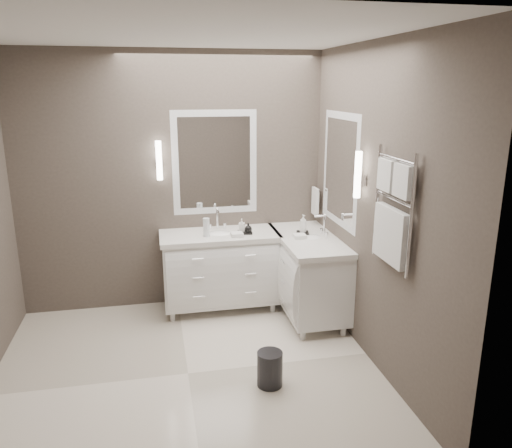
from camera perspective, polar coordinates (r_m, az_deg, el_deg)
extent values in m
cube|color=white|center=(4.42, -7.77, -16.61)|extent=(3.20, 3.00, 0.01)
cube|color=white|center=(3.77, -9.37, 20.93)|extent=(3.20, 3.00, 0.01)
cube|color=#4B423C|center=(5.35, -9.51, 4.67)|extent=(3.20, 0.01, 2.70)
cube|color=#4B423C|center=(2.46, -6.29, -8.29)|extent=(3.20, 0.01, 2.70)
cube|color=#4B423C|center=(4.27, 13.52, 1.73)|extent=(0.01, 3.00, 2.70)
cube|color=white|center=(5.36, -4.11, -5.14)|extent=(1.20, 0.55, 0.70)
cube|color=white|center=(5.24, -4.19, -1.30)|extent=(1.24, 0.59, 0.05)
ellipsoid|color=white|center=(5.24, -4.19, -1.46)|extent=(0.36, 0.28, 0.12)
cylinder|color=white|center=(5.35, -4.45, 0.57)|extent=(0.02, 0.02, 0.22)
cube|color=white|center=(5.24, 5.95, -5.67)|extent=(0.55, 1.20, 0.70)
cube|color=white|center=(5.12, 6.06, -1.75)|extent=(0.59, 1.24, 0.05)
ellipsoid|color=white|center=(5.12, 6.06, -1.91)|extent=(0.36, 0.28, 0.12)
cylinder|color=white|center=(5.13, 7.81, -0.20)|extent=(0.02, 0.02, 0.22)
cube|color=white|center=(5.33, -4.73, 6.99)|extent=(0.90, 0.02, 1.10)
cube|color=white|center=(5.33, -4.73, 6.99)|extent=(0.77, 0.02, 0.96)
cube|color=white|center=(4.95, 9.58, 6.15)|extent=(0.02, 0.90, 1.10)
cube|color=white|center=(4.95, 9.58, 6.15)|extent=(0.02, 0.90, 0.96)
cube|color=white|center=(5.23, -11.00, 6.59)|extent=(0.05, 0.05, 0.10)
cylinder|color=white|center=(5.22, -11.02, 7.13)|extent=(0.06, 0.06, 0.40)
cube|color=white|center=(4.39, 11.53, 4.89)|extent=(0.05, 0.05, 0.10)
cylinder|color=white|center=(4.39, 11.56, 5.53)|extent=(0.06, 0.06, 0.40)
cylinder|color=white|center=(5.50, 6.93, 4.02)|extent=(0.02, 0.22, 0.02)
cube|color=white|center=(5.53, 6.78, 2.60)|extent=(0.03, 0.17, 0.30)
cylinder|color=white|center=(3.64, 17.35, 0.71)|extent=(0.03, 0.03, 0.90)
cylinder|color=white|center=(4.12, 13.70, 2.64)|extent=(0.03, 0.03, 0.90)
cube|color=white|center=(3.72, 16.50, 4.70)|extent=(0.06, 0.22, 0.24)
cube|color=white|center=(3.94, 14.74, 5.42)|extent=(0.06, 0.22, 0.24)
cube|color=white|center=(3.93, 15.13, -1.24)|extent=(0.06, 0.46, 0.42)
cylinder|color=black|center=(4.17, 1.58, -16.21)|extent=(0.25, 0.25, 0.29)
cube|color=black|center=(5.20, -1.27, -0.97)|extent=(0.16, 0.13, 0.02)
cube|color=black|center=(5.19, 5.38, -1.07)|extent=(0.15, 0.18, 0.02)
cylinder|color=silver|center=(5.10, -5.69, -0.38)|extent=(0.08, 0.08, 0.19)
imported|color=white|center=(5.19, -1.64, -0.12)|extent=(0.07, 0.07, 0.13)
imported|color=black|center=(5.16, -0.89, -0.41)|extent=(0.10, 0.10, 0.10)
imported|color=white|center=(5.16, 5.41, 0.05)|extent=(0.08, 0.08, 0.19)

